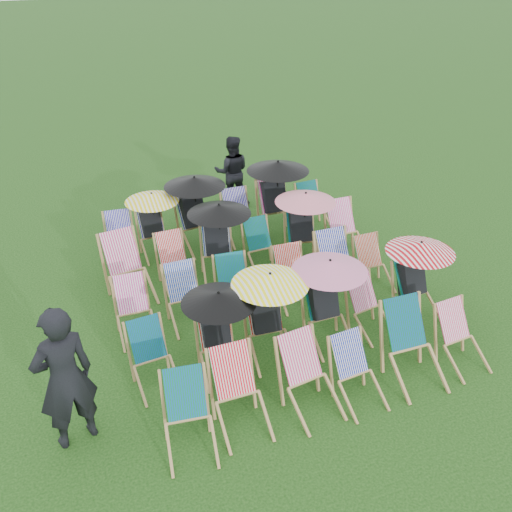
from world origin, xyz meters
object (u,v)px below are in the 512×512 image
object	(u,v)px
person_rear	(232,172)
deckchair_0	(189,419)
deckchair_29	(314,207)
person_left	(65,378)
deckchair_5	(463,338)

from	to	relation	value
person_rear	deckchair_0	bearing A→B (deg)	83.91
deckchair_29	person_left	world-z (taller)	person_left
deckchair_5	deckchair_29	world-z (taller)	deckchair_29
deckchair_29	person_left	distance (m)	6.55
deckchair_5	person_rear	world-z (taller)	person_rear
deckchair_5	deckchair_29	bearing A→B (deg)	85.21
deckchair_29	person_rear	xyz separation A→B (m)	(-1.21, 1.58, 0.36)
deckchair_29	person_rear	distance (m)	2.02
person_left	deckchair_0	bearing A→B (deg)	137.44
deckchair_0	deckchair_5	size ratio (longest dim) A/B	1.05
person_left	deckchair_5	bearing A→B (deg)	158.01
deckchair_0	person_left	distance (m)	1.47
deckchair_0	deckchair_29	xyz separation A→B (m)	(3.86, 4.67, -0.02)
deckchair_0	deckchair_29	world-z (taller)	deckchair_0
deckchair_5	person_rear	size ratio (longest dim) A/B	0.54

